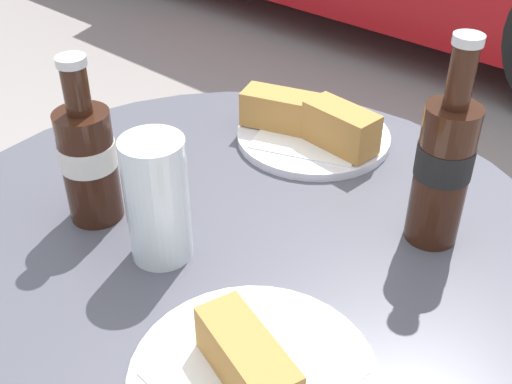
% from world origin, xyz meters
% --- Properties ---
extents(bistro_table, '(0.80, 0.80, 0.72)m').
position_xyz_m(bistro_table, '(0.00, 0.00, 0.59)').
color(bistro_table, gold).
rests_on(bistro_table, ground_plane).
extents(cola_bottle_left, '(0.07, 0.07, 0.21)m').
position_xyz_m(cola_bottle_left, '(-0.16, -0.07, 0.81)').
color(cola_bottle_left, '#33190F').
rests_on(cola_bottle_left, bistro_table).
extents(cola_bottle_right, '(0.06, 0.06, 0.25)m').
position_xyz_m(cola_bottle_right, '(0.17, 0.16, 0.82)').
color(cola_bottle_right, '#33190F').
rests_on(cola_bottle_right, bistro_table).
extents(drinking_glass, '(0.07, 0.07, 0.15)m').
position_xyz_m(drinking_glass, '(-0.05, -0.07, 0.79)').
color(drinking_glass, '#C68923').
rests_on(drinking_glass, bistro_table).
extents(lunch_plate_near, '(0.22, 0.22, 0.07)m').
position_xyz_m(lunch_plate_near, '(-0.07, 0.24, 0.75)').
color(lunch_plate_near, white).
rests_on(lunch_plate_near, bistro_table).
extents(lunch_plate_far, '(0.23, 0.23, 0.06)m').
position_xyz_m(lunch_plate_far, '(0.15, -0.14, 0.74)').
color(lunch_plate_far, white).
rests_on(lunch_plate_far, bistro_table).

